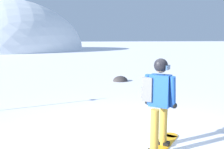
# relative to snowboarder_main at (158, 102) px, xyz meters

# --- Properties ---
(ground_plane) EXTENTS (300.00, 300.00, 0.00)m
(ground_plane) POSITION_rel_snowboarder_main_xyz_m (-0.39, 0.16, -0.92)
(ground_plane) COLOR white
(snowboarder_main) EXTENTS (1.33, 1.43, 1.71)m
(snowboarder_main) POSITION_rel_snowboarder_main_xyz_m (0.00, 0.00, 0.00)
(snowboarder_main) COLOR orange
(snowboarder_main) RESTS_ON ground
(rock_dark) EXTENTS (0.73, 0.62, 0.51)m
(rock_dark) POSITION_rel_snowboarder_main_xyz_m (1.12, 7.34, -0.92)
(rock_dark) COLOR #383333
(rock_dark) RESTS_ON ground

